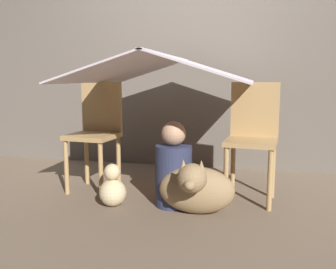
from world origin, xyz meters
The scene contains 9 objects.
ground_plane centered at (0.00, 0.00, 0.00)m, with size 8.80×8.80×0.00m, color #7A6651.
wall_back centered at (0.00, 1.09, 1.25)m, with size 7.00×0.05×2.50m.
chair_left centered at (-0.62, 0.12, 0.49)m, with size 0.40×0.40×0.88m.
chair_right centered at (0.63, 0.12, 0.49)m, with size 0.40×0.40×0.88m.
sheet_canopy centered at (0.00, 0.06, 0.98)m, with size 1.25×1.46×0.21m.
person_front centered at (0.09, -0.15, 0.26)m, with size 0.26×0.26×0.61m.
dog centered at (0.27, -0.30, 0.18)m, with size 0.52×0.44×0.41m.
floor_cushion centered at (0.15, 0.01, 0.05)m, with size 0.35×0.28×0.10m.
plush_toy centered at (-0.34, -0.26, 0.13)m, with size 0.20×0.20×0.31m.
Camera 1 is at (0.63, -2.69, 0.92)m, focal length 40.00 mm.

